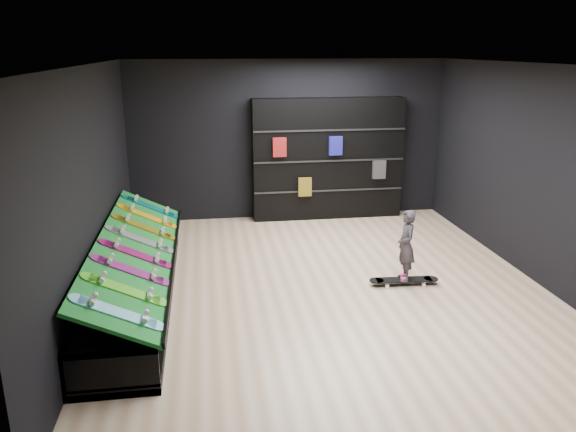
{
  "coord_description": "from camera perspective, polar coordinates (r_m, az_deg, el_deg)",
  "views": [
    {
      "loc": [
        -1.59,
        -7.03,
        3.22
      ],
      "look_at": [
        -0.5,
        0.2,
        1.0
      ],
      "focal_mm": 35.0,
      "sensor_mm": 36.0,
      "label": 1
    }
  ],
  "objects": [
    {
      "name": "display_board_0",
      "position": [
        5.77,
        -16.89,
        -9.36
      ],
      "size": [
        0.93,
        0.22,
        0.5
      ],
      "primitive_type": null,
      "rotation": [
        0.0,
        0.44,
        0.0
      ],
      "color": "#0CB2E5",
      "rests_on": "turf_ramp"
    },
    {
      "name": "floor_skateboard",
      "position": [
        8.09,
        11.67,
        -6.59
      ],
      "size": [
        0.99,
        0.28,
        0.09
      ],
      "primitive_type": null,
      "rotation": [
        0.0,
        0.0,
        -0.06
      ],
      "color": "black",
      "rests_on": "ground"
    },
    {
      "name": "display_board_6",
      "position": [
        8.79,
        -14.07,
        -0.03
      ],
      "size": [
        0.93,
        0.22,
        0.5
      ],
      "primitive_type": null,
      "rotation": [
        0.0,
        0.44,
        0.0
      ],
      "color": "orange",
      "rests_on": "turf_ramp"
    },
    {
      "name": "display_board_1",
      "position": [
        6.26,
        -16.22,
        -7.18
      ],
      "size": [
        0.93,
        0.22,
        0.5
      ],
      "primitive_type": null,
      "rotation": [
        0.0,
        0.44,
        0.0
      ],
      "color": "green",
      "rests_on": "turf_ramp"
    },
    {
      "name": "back_shelving",
      "position": [
        10.81,
        4.05,
        5.8
      ],
      "size": [
        2.88,
        0.34,
        2.3
      ],
      "primitive_type": "cube",
      "color": "black",
      "rests_on": "ground"
    },
    {
      "name": "display_board_2",
      "position": [
        6.75,
        -15.66,
        -5.32
      ],
      "size": [
        0.93,
        0.22,
        0.5
      ],
      "primitive_type": null,
      "rotation": [
        0.0,
        0.44,
        0.0
      ],
      "color": "#2626BF",
      "rests_on": "turf_ramp"
    },
    {
      "name": "display_board_5",
      "position": [
        8.28,
        -14.39,
        -1.11
      ],
      "size": [
        0.93,
        0.22,
        0.5
      ],
      "primitive_type": null,
      "rotation": [
        0.0,
        0.44,
        0.0
      ],
      "color": "yellow",
      "rests_on": "turf_ramp"
    },
    {
      "name": "wall_right",
      "position": [
        8.57,
        24.1,
        3.83
      ],
      "size": [
        0.02,
        7.0,
        3.0
      ],
      "primitive_type": "cube",
      "color": "black",
      "rests_on": "ground"
    },
    {
      "name": "turf_ramp",
      "position": [
        7.52,
        -15.04,
        -3.2
      ],
      "size": [
        0.92,
        4.5,
        0.46
      ],
      "primitive_type": "cube",
      "rotation": [
        0.0,
        0.44,
        0.0
      ],
      "color": "#0E5D1B",
      "rests_on": "display_rack"
    },
    {
      "name": "wall_back",
      "position": [
        10.79,
        0.02,
        7.7
      ],
      "size": [
        6.0,
        0.02,
        3.0
      ],
      "primitive_type": "cube",
      "color": "black",
      "rests_on": "ground"
    },
    {
      "name": "display_board_4",
      "position": [
        7.76,
        -14.76,
        -2.33
      ],
      "size": [
        0.93,
        0.22,
        0.5
      ],
      "primitive_type": null,
      "rotation": [
        0.0,
        0.44,
        0.0
      ],
      "color": "black",
      "rests_on": "turf_ramp"
    },
    {
      "name": "display_board_7",
      "position": [
        9.31,
        -13.78,
        0.93
      ],
      "size": [
        0.93,
        0.22,
        0.5
      ],
      "primitive_type": null,
      "rotation": [
        0.0,
        0.44,
        0.0
      ],
      "color": "#0C8C99",
      "rests_on": "turf_ramp"
    },
    {
      "name": "display_rack",
      "position": [
        7.69,
        -15.15,
        -6.44
      ],
      "size": [
        0.9,
        4.5,
        0.5
      ],
      "primitive_type": null,
      "color": "black",
      "rests_on": "ground"
    },
    {
      "name": "child",
      "position": [
        7.96,
        11.82,
        -4.28
      ],
      "size": [
        0.18,
        0.24,
        0.6
      ],
      "primitive_type": "imported",
      "rotation": [
        0.0,
        0.0,
        -1.65
      ],
      "color": "black",
      "rests_on": "floor_skateboard"
    },
    {
      "name": "display_board_3",
      "position": [
        7.26,
        -15.17,
        -3.72
      ],
      "size": [
        0.93,
        0.22,
        0.5
      ],
      "primitive_type": null,
      "rotation": [
        0.0,
        0.44,
        0.0
      ],
      "color": "#E5198C",
      "rests_on": "turf_ramp"
    },
    {
      "name": "wall_front",
      "position": [
        4.23,
        14.4,
        -7.61
      ],
      "size": [
        6.0,
        0.02,
        3.0
      ],
      "primitive_type": "cube",
      "color": "black",
      "rests_on": "ground"
    },
    {
      "name": "ceiling",
      "position": [
        7.21,
        4.32,
        15.1
      ],
      "size": [
        6.0,
        7.0,
        0.01
      ],
      "primitive_type": "cube",
      "color": "white",
      "rests_on": "ground"
    },
    {
      "name": "floor",
      "position": [
        7.89,
        3.84,
        -7.23
      ],
      "size": [
        6.0,
        7.0,
        0.01
      ],
      "primitive_type": "cube",
      "color": "beige",
      "rests_on": "ground"
    },
    {
      "name": "wall_left",
      "position": [
        7.37,
        -19.36,
        2.44
      ],
      "size": [
        0.02,
        7.0,
        3.0
      ],
      "primitive_type": "cube",
      "color": "black",
      "rests_on": "ground"
    }
  ]
}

